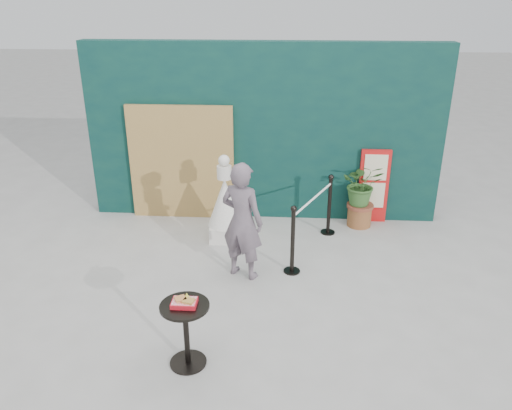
# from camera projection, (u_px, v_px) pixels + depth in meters

# --- Properties ---
(ground) EXTENTS (60.00, 60.00, 0.00)m
(ground) POSITION_uv_depth(u_px,v_px,m) (250.00, 317.00, 6.19)
(ground) COLOR #ADAAA5
(ground) RESTS_ON ground
(back_wall) EXTENTS (6.00, 0.30, 3.00)m
(back_wall) POSITION_uv_depth(u_px,v_px,m) (264.00, 133.00, 8.48)
(back_wall) COLOR #092A2B
(back_wall) RESTS_ON ground
(bamboo_fence) EXTENTS (1.80, 0.08, 2.00)m
(bamboo_fence) POSITION_uv_depth(u_px,v_px,m) (182.00, 163.00, 8.58)
(bamboo_fence) COLOR tan
(bamboo_fence) RESTS_ON ground
(woman) EXTENTS (0.72, 0.62, 1.68)m
(woman) POSITION_uv_depth(u_px,v_px,m) (242.00, 221.00, 6.79)
(woman) COLOR slate
(woman) RESTS_ON ground
(menu_board) EXTENTS (0.50, 0.07, 1.30)m
(menu_board) POSITION_uv_depth(u_px,v_px,m) (374.00, 186.00, 8.52)
(menu_board) COLOR red
(menu_board) RESTS_ON ground
(statue) EXTENTS (0.56, 0.56, 1.43)m
(statue) POSITION_uv_depth(u_px,v_px,m) (225.00, 206.00, 7.91)
(statue) COLOR silver
(statue) RESTS_ON ground
(cafe_table) EXTENTS (0.52, 0.52, 0.75)m
(cafe_table) POSITION_uv_depth(u_px,v_px,m) (186.00, 325.00, 5.23)
(cafe_table) COLOR black
(cafe_table) RESTS_ON ground
(food_basket) EXTENTS (0.26, 0.19, 0.11)m
(food_basket) POSITION_uv_depth(u_px,v_px,m) (184.00, 302.00, 5.12)
(food_basket) COLOR red
(food_basket) RESTS_ON cafe_table
(planter) EXTENTS (0.67, 0.58, 1.14)m
(planter) POSITION_uv_depth(u_px,v_px,m) (362.00, 190.00, 8.35)
(planter) COLOR brown
(planter) RESTS_ON ground
(stanchion_barrier) EXTENTS (0.84, 1.54, 1.03)m
(stanchion_barrier) POSITION_uv_depth(u_px,v_px,m) (312.00, 222.00, 7.57)
(stanchion_barrier) COLOR black
(stanchion_barrier) RESTS_ON ground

